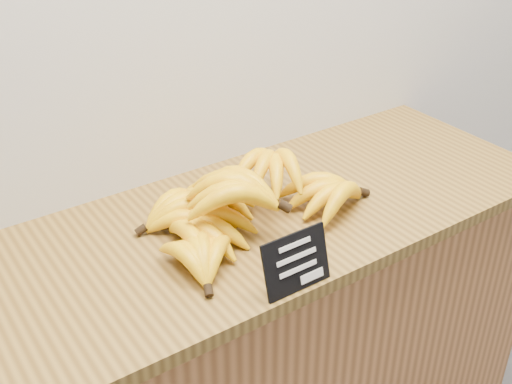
# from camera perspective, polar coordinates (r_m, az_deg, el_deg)

# --- Properties ---
(counter) EXTENTS (1.52, 0.50, 0.90)m
(counter) POSITION_cam_1_polar(r_m,az_deg,el_deg) (1.68, -1.01, -16.31)
(counter) COLOR #AB6B37
(counter) RESTS_ON ground
(counter_top) EXTENTS (1.48, 0.54, 0.03)m
(counter_top) POSITION_cam_1_polar(r_m,az_deg,el_deg) (1.37, -1.18, -2.90)
(counter_top) COLOR brown
(counter_top) RESTS_ON counter
(chalkboard_sign) EXTENTS (0.14, 0.03, 0.11)m
(chalkboard_sign) POSITION_cam_1_polar(r_m,az_deg,el_deg) (1.15, 3.62, -6.25)
(chalkboard_sign) COLOR black
(chalkboard_sign) RESTS_ON counter_top
(banana_pile) EXTENTS (0.55, 0.37, 0.13)m
(banana_pile) POSITION_cam_1_polar(r_m,az_deg,el_deg) (1.32, -1.68, -1.19)
(banana_pile) COLOR yellow
(banana_pile) RESTS_ON counter_top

